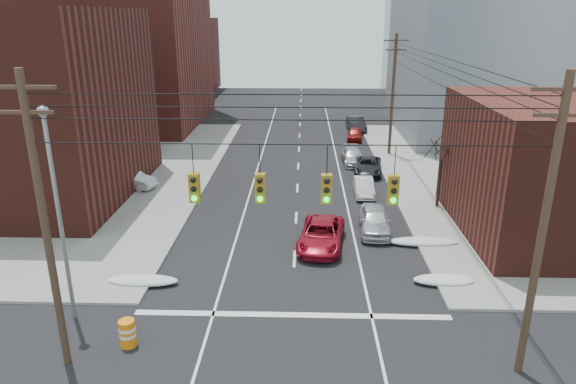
# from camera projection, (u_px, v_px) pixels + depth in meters

# --- Properties ---
(building_brick_far) EXTENTS (22.00, 18.00, 12.00)m
(building_brick_far) POSITION_uv_depth(u_px,v_px,m) (145.00, 56.00, 85.17)
(building_brick_far) COLOR #4B1D16
(building_brick_far) RESTS_ON ground
(building_office) EXTENTS (22.00, 20.00, 25.00)m
(building_office) POSITION_uv_depth(u_px,v_px,m) (512.00, 15.00, 53.33)
(building_office) COLOR gray
(building_office) RESTS_ON ground
(building_glass) EXTENTS (20.00, 18.00, 22.00)m
(building_glass) POSITION_uv_depth(u_px,v_px,m) (459.00, 25.00, 78.31)
(building_glass) COLOR gray
(building_glass) RESTS_ON ground
(utility_pole_left) EXTENTS (2.20, 0.28, 11.00)m
(utility_pole_left) POSITION_uv_depth(u_px,v_px,m) (44.00, 222.00, 17.70)
(utility_pole_left) COLOR #473323
(utility_pole_left) RESTS_ON ground
(utility_pole_right) EXTENTS (2.20, 0.28, 11.00)m
(utility_pole_right) POSITION_uv_depth(u_px,v_px,m) (543.00, 228.00, 17.21)
(utility_pole_right) COLOR #473323
(utility_pole_right) RESTS_ON ground
(utility_pole_far) EXTENTS (2.20, 0.28, 11.00)m
(utility_pole_far) POSITION_uv_depth(u_px,v_px,m) (393.00, 93.00, 46.48)
(utility_pole_far) COLOR #473323
(utility_pole_far) RESTS_ON ground
(traffic_signals) EXTENTS (17.00, 0.42, 2.02)m
(traffic_signals) POSITION_uv_depth(u_px,v_px,m) (293.00, 187.00, 16.97)
(traffic_signals) COLOR black
(traffic_signals) RESTS_ON ground
(street_light) EXTENTS (0.44, 0.44, 9.32)m
(street_light) POSITION_uv_depth(u_px,v_px,m) (57.00, 199.00, 20.64)
(street_light) COLOR gray
(street_light) RESTS_ON ground
(bare_tree) EXTENTS (2.09, 2.20, 4.93)m
(bare_tree) POSITION_uv_depth(u_px,v_px,m) (440.00, 176.00, 34.37)
(bare_tree) COLOR black
(bare_tree) RESTS_ON ground
(snow_nw) EXTENTS (3.50, 1.08, 0.42)m
(snow_nw) POSITION_uv_depth(u_px,v_px,m) (143.00, 281.00, 25.16)
(snow_nw) COLOR silver
(snow_nw) RESTS_ON ground
(snow_ne) EXTENTS (3.00, 1.08, 0.42)m
(snow_ne) POSITION_uv_depth(u_px,v_px,m) (444.00, 280.00, 25.21)
(snow_ne) COLOR silver
(snow_ne) RESTS_ON ground
(snow_east_far) EXTENTS (4.00, 1.08, 0.42)m
(snow_east_far) POSITION_uv_depth(u_px,v_px,m) (424.00, 242.00, 29.46)
(snow_east_far) COLOR silver
(snow_east_far) RESTS_ON ground
(red_pickup) EXTENTS (3.07, 5.44, 1.43)m
(red_pickup) POSITION_uv_depth(u_px,v_px,m) (321.00, 235.00, 29.15)
(red_pickup) COLOR maroon
(red_pickup) RESTS_ON ground
(parked_car_a) EXTENTS (2.06, 4.56, 1.52)m
(parked_car_a) POSITION_uv_depth(u_px,v_px,m) (375.00, 220.00, 31.08)
(parked_car_a) COLOR silver
(parked_car_a) RESTS_ON ground
(parked_car_b) EXTENTS (1.39, 3.80, 1.25)m
(parked_car_b) POSITION_uv_depth(u_px,v_px,m) (364.00, 187.00, 37.53)
(parked_car_b) COLOR silver
(parked_car_b) RESTS_ON ground
(parked_car_c) EXTENTS (2.76, 4.94, 1.31)m
(parked_car_c) POSITION_uv_depth(u_px,v_px,m) (368.00, 166.00, 42.60)
(parked_car_c) COLOR black
(parked_car_c) RESTS_ON ground
(parked_car_d) EXTENTS (2.06, 4.62, 1.32)m
(parked_car_d) POSITION_uv_depth(u_px,v_px,m) (353.00, 156.00, 45.43)
(parked_car_d) COLOR #ACACB1
(parked_car_d) RESTS_ON ground
(parked_car_e) EXTENTS (1.99, 3.97, 1.30)m
(parked_car_e) POSITION_uv_depth(u_px,v_px,m) (355.00, 134.00, 53.87)
(parked_car_e) COLOR maroon
(parked_car_e) RESTS_ON ground
(parked_car_f) EXTENTS (2.06, 4.91, 1.58)m
(parked_car_f) POSITION_uv_depth(u_px,v_px,m) (356.00, 124.00, 58.13)
(parked_car_f) COLOR black
(parked_car_f) RESTS_ON ground
(lot_car_a) EXTENTS (4.19, 2.61, 1.30)m
(lot_car_a) POSITION_uv_depth(u_px,v_px,m) (131.00, 179.00, 38.64)
(lot_car_a) COLOR silver
(lot_car_a) RESTS_ON sidewalk_nw
(lot_car_b) EXTENTS (5.16, 3.14, 1.34)m
(lot_car_b) POSITION_uv_depth(u_px,v_px,m) (112.00, 174.00, 39.92)
(lot_car_b) COLOR silver
(lot_car_b) RESTS_ON sidewalk_nw
(lot_car_c) EXTENTS (4.74, 2.79, 1.29)m
(lot_car_c) POSITION_uv_depth(u_px,v_px,m) (51.00, 197.00, 34.98)
(lot_car_c) COLOR black
(lot_car_c) RESTS_ON sidewalk_nw
(lot_car_d) EXTENTS (4.91, 3.37, 1.55)m
(lot_car_d) POSITION_uv_depth(u_px,v_px,m) (102.00, 159.00, 43.46)
(lot_car_d) COLOR silver
(lot_car_d) RESTS_ON sidewalk_nw
(construction_barrel) EXTENTS (0.69, 0.69, 1.14)m
(construction_barrel) POSITION_uv_depth(u_px,v_px,m) (128.00, 333.00, 20.39)
(construction_barrel) COLOR orange
(construction_barrel) RESTS_ON ground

